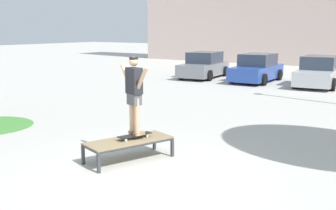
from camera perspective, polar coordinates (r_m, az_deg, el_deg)
name	(u,v)px	position (r m, az deg, el deg)	size (l,w,h in m)	color
ground_plane	(141,173)	(8.43, -3.71, -9.28)	(120.00, 120.00, 0.00)	#B7B5AD
skate_box	(129,142)	(9.14, -5.36, -5.01)	(1.33, 2.04, 0.46)	#38383D
skateboard	(135,135)	(9.19, -4.54, -4.13)	(0.43, 0.82, 0.09)	black
skater	(134,90)	(8.99, -4.62, 2.02)	(0.98, 0.39, 1.69)	tan
car_grey	(204,66)	(24.58, 4.93, 5.33)	(2.34, 4.39, 1.50)	slate
car_blue	(257,69)	(23.14, 12.01, 4.83)	(2.09, 4.29, 1.50)	#28479E
car_silver	(319,72)	(22.10, 19.88, 4.19)	(2.20, 4.34, 1.50)	#B7BABF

